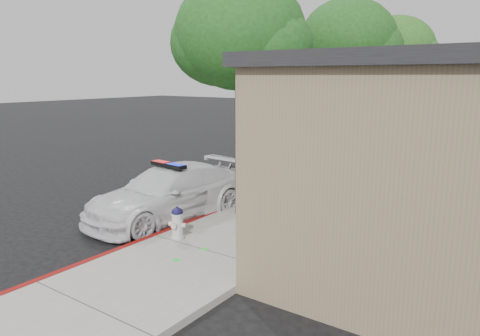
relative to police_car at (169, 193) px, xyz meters
name	(u,v)px	position (x,y,z in m)	size (l,w,h in m)	color
ground	(152,241)	(0.90, -1.53, -0.72)	(120.00, 120.00, 0.00)	black
sidewalk	(275,218)	(2.50, 1.47, -0.65)	(3.20, 60.00, 0.15)	gray
red_curb	(229,208)	(0.96, 1.47, -0.64)	(0.14, 60.00, 0.16)	maroon
police_car	(169,193)	(0.00, 0.00, 0.00)	(2.58, 5.16, 1.56)	white
fire_hydrant	(177,223)	(1.57, -1.36, -0.19)	(0.44, 0.38, 0.76)	silver
street_tree_near	(240,39)	(1.61, 1.10, 4.06)	(3.70, 3.39, 6.21)	black
street_tree_mid	(349,44)	(2.23, 6.70, 4.22)	(3.58, 3.33, 6.35)	black
street_tree_far	(396,52)	(2.27, 12.07, 4.18)	(3.60, 3.35, 6.33)	black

